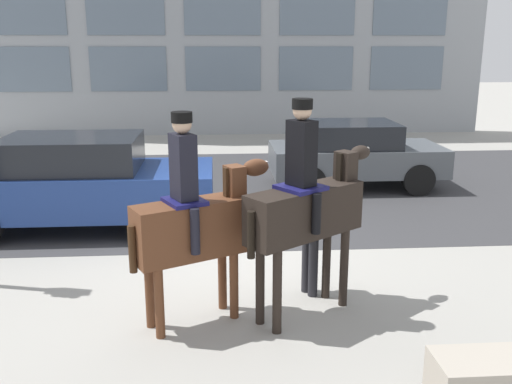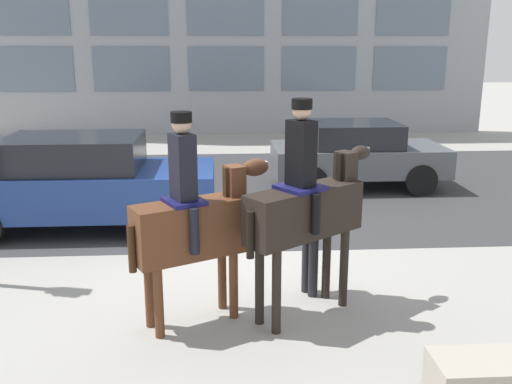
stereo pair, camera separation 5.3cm
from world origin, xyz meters
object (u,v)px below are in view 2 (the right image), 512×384
mounted_horse_companion (307,206)px  pedestrian_bystander (310,228)px  mounted_horse_lead (193,221)px  street_car_near_lane (81,182)px  street_car_far_lane (357,154)px

mounted_horse_companion → pedestrian_bystander: size_ratio=1.67×
mounted_horse_companion → mounted_horse_lead: bearing=149.5°
mounted_horse_lead → mounted_horse_companion: (1.36, 0.12, 0.12)m
mounted_horse_lead → street_car_near_lane: mounted_horse_lead is taller
mounted_horse_companion → street_car_near_lane: bearing=98.5°
mounted_horse_companion → pedestrian_bystander: bearing=40.2°
pedestrian_bystander → street_car_near_lane: bearing=-64.8°
mounted_horse_companion → street_car_near_lane: mounted_horse_companion is taller
mounted_horse_lead → pedestrian_bystander: (1.50, 0.68, -0.34)m
mounted_horse_companion → street_car_far_lane: mounted_horse_companion is taller
pedestrian_bystander → mounted_horse_companion: bearing=51.1°
mounted_horse_companion → pedestrian_bystander: 0.73m
pedestrian_bystander → street_car_far_lane: (2.02, 5.83, -0.15)m
mounted_horse_lead → mounted_horse_companion: bearing=-21.8°
mounted_horse_lead → street_car_far_lane: 7.41m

